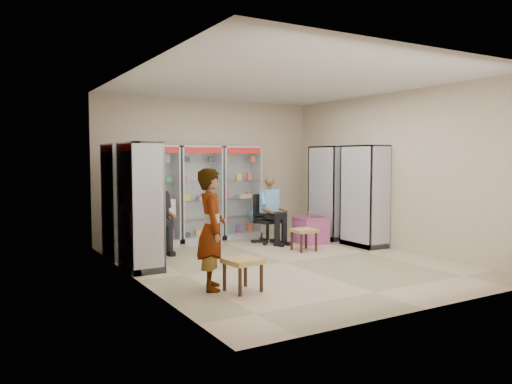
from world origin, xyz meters
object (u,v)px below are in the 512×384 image
cabinet_right_far (330,193)px  cabinet_back_right (239,192)px  cabinet_back_mid (199,194)px  woven_stool_b (243,275)px  office_chair (268,219)px  seated_shopkeeper (269,212)px  cabinet_right_near (365,196)px  woven_stool_a (304,240)px  wooden_chair (156,227)px  cabinet_back_left (155,195)px  cabinet_left_near (140,206)px  standing_man (212,229)px  pink_trunk (311,230)px  cabinet_left_far (122,201)px

cabinet_right_far → cabinet_back_right: bearing=55.3°
cabinet_back_mid → woven_stool_b: cabinet_back_mid is taller
office_chair → seated_shopkeeper: (0.00, -0.05, 0.14)m
cabinet_right_near → seated_shopkeeper: bearing=50.0°
woven_stool_a → cabinet_right_near: bearing=-8.9°
wooden_chair → seated_shopkeeper: seated_shopkeeper is taller
cabinet_back_mid → cabinet_back_left: bearing=180.0°
cabinet_left_near → woven_stool_a: cabinet_left_near is taller
wooden_chair → cabinet_right_far: bearing=-6.0°
cabinet_left_near → standing_man: cabinet_left_near is taller
cabinet_right_near → cabinet_left_near: bearing=87.4°
cabinet_back_left → standing_man: size_ratio=1.24×
cabinet_back_mid → woven_stool_b: size_ratio=4.60×
office_chair → pink_trunk: 0.92m
cabinet_right_far → office_chair: cabinet_right_far is taller
cabinet_right_far → woven_stool_b: 4.72m
cabinet_back_left → wooden_chair: size_ratio=2.13×
woven_stool_b → standing_man: (-0.31, 0.30, 0.59)m
cabinet_back_right → standing_man: bearing=-122.9°
cabinet_right_near → cabinet_left_near: (-4.46, 0.20, 0.00)m
wooden_chair → cabinet_right_near: bearing=-21.6°
wooden_chair → woven_stool_a: wooden_chair is taller
cabinet_back_left → cabinet_right_near: (3.53, -2.23, 0.00)m
pink_trunk → cabinet_right_far: bearing=22.9°
cabinet_back_left → wooden_chair: cabinet_back_left is taller
cabinet_back_left → cabinet_back_mid: bearing=0.0°
wooden_chair → cabinet_back_right: bearing=18.8°
cabinet_back_right → wooden_chair: bearing=-161.2°
seated_shopkeeper → standing_man: 3.68m
cabinet_back_mid → seated_shopkeeper: (1.11, -1.00, -0.36)m
cabinet_left_far → pink_trunk: 3.85m
office_chair → cabinet_right_far: bearing=-18.7°
cabinet_left_near → pink_trunk: size_ratio=3.52×
woven_stool_a → cabinet_left_far: bearing=160.8°
seated_shopkeeper → standing_man: (-2.53, -2.66, 0.17)m
office_chair → pink_trunk: (0.75, -0.48, -0.23)m
seated_shopkeeper → woven_stool_a: 1.12m
seated_shopkeeper → cabinet_back_left: bearing=142.4°
cabinet_left_far → cabinet_right_far: bearing=87.4°
cabinet_back_right → seated_shopkeeper: cabinet_back_right is taller
cabinet_back_right → woven_stool_b: (-2.06, -3.96, -0.78)m
cabinet_right_far → wooden_chair: cabinet_right_far is taller
cabinet_right_near → wooden_chair: 4.10m
cabinet_back_left → cabinet_back_right: same height
seated_shopkeeper → cabinet_left_far: bearing=167.0°
woven_stool_a → cabinet_back_left: bearing=137.5°
cabinet_left_near → wooden_chair: cabinet_left_near is taller
woven_stool_a → woven_stool_b: (-2.37, -1.94, 0.01)m
cabinet_right_far → woven_stool_b: (-3.69, -2.83, -0.78)m
cabinet_back_left → wooden_chair: bearing=-108.9°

